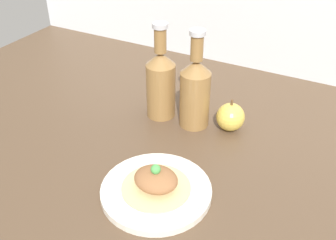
{
  "coord_description": "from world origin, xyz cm",
  "views": [
    {
      "loc": [
        33.12,
        -70.69,
        60.38
      ],
      "look_at": [
        -2.84,
        -2.75,
        9.36
      ],
      "focal_mm": 42.0,
      "sensor_mm": 36.0,
      "label": 1
    }
  ],
  "objects_px": {
    "plate": "(156,190)",
    "cider_bottle_right": "(195,90)",
    "cider_bottle_left": "(161,82)",
    "apple": "(230,117)",
    "plated_food": "(156,181)"
  },
  "relations": [
    {
      "from": "plate",
      "to": "cider_bottle_right",
      "type": "relative_size",
      "value": 0.9
    },
    {
      "from": "cider_bottle_right",
      "to": "apple",
      "type": "relative_size",
      "value": 2.97
    },
    {
      "from": "cider_bottle_right",
      "to": "plated_food",
      "type": "bearing_deg",
      "value": -81.58
    },
    {
      "from": "plate",
      "to": "cider_bottle_right",
      "type": "xyz_separation_m",
      "value": [
        -0.04,
        0.29,
        0.09
      ]
    },
    {
      "from": "cider_bottle_left",
      "to": "apple",
      "type": "height_order",
      "value": "cider_bottle_left"
    },
    {
      "from": "plated_food",
      "to": "cider_bottle_left",
      "type": "relative_size",
      "value": 0.56
    },
    {
      "from": "plate",
      "to": "cider_bottle_left",
      "type": "height_order",
      "value": "cider_bottle_left"
    },
    {
      "from": "plated_food",
      "to": "cider_bottle_right",
      "type": "height_order",
      "value": "cider_bottle_right"
    },
    {
      "from": "cider_bottle_left",
      "to": "cider_bottle_right",
      "type": "height_order",
      "value": "same"
    },
    {
      "from": "plate",
      "to": "cider_bottle_right",
      "type": "distance_m",
      "value": 0.3
    },
    {
      "from": "plated_food",
      "to": "apple",
      "type": "xyz_separation_m",
      "value": [
        0.05,
        0.31,
        0.0
      ]
    },
    {
      "from": "plate",
      "to": "cider_bottle_right",
      "type": "height_order",
      "value": "cider_bottle_right"
    },
    {
      "from": "apple",
      "to": "cider_bottle_left",
      "type": "bearing_deg",
      "value": -173.78
    },
    {
      "from": "plated_food",
      "to": "cider_bottle_left",
      "type": "bearing_deg",
      "value": 116.81
    },
    {
      "from": "cider_bottle_right",
      "to": "plate",
      "type": "bearing_deg",
      "value": -81.58
    }
  ]
}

